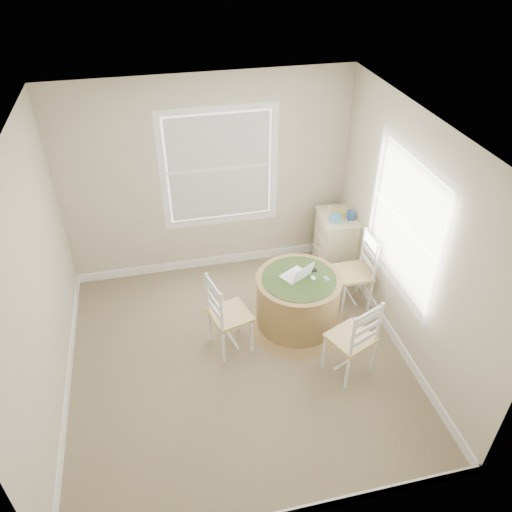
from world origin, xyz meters
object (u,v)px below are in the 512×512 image
object	(u,v)px
laptop	(297,275)
corner_chest	(335,242)
round_table	(298,300)
chair_left	(230,314)
chair_right	(353,273)
chair_near	(351,338)

from	to	relation	value
laptop	corner_chest	xyz separation A→B (m)	(0.83, 0.95, -0.31)
corner_chest	laptop	bearing A→B (deg)	-127.79
laptop	round_table	bearing A→B (deg)	84.82
round_table	chair_left	distance (m)	0.84
chair_left	laptop	world-z (taller)	chair_left
chair_right	laptop	bearing A→B (deg)	-76.16
chair_left	laptop	size ratio (longest dim) A/B	2.43
chair_left	corner_chest	world-z (taller)	chair_left
round_table	laptop	bearing A→B (deg)	101.75
laptop	chair_left	bearing A→B (deg)	-15.37
laptop	chair_right	bearing A→B (deg)	163.60
round_table	laptop	size ratio (longest dim) A/B	2.93
round_table	laptop	xyz separation A→B (m)	(-0.02, 0.04, 0.34)
chair_near	chair_right	world-z (taller)	same
chair_left	chair_near	xyz separation A→B (m)	(1.14, -0.62, 0.00)
chair_left	chair_near	bearing A→B (deg)	-133.18
chair_near	chair_left	bearing A→B (deg)	-51.92
chair_left	chair_right	distance (m)	1.63
laptop	chair_near	bearing A→B (deg)	82.10
chair_right	corner_chest	bearing A→B (deg)	176.11
round_table	laptop	distance (m)	0.34
chair_right	chair_left	bearing A→B (deg)	-75.64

